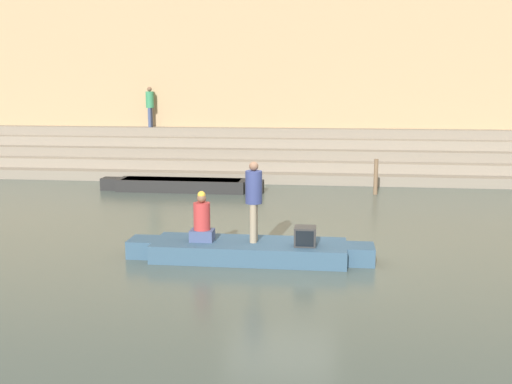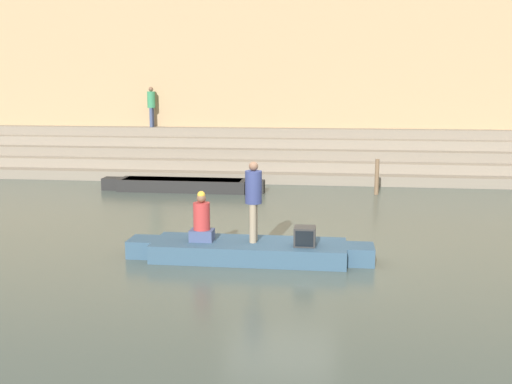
{
  "view_description": "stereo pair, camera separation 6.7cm",
  "coord_description": "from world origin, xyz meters",
  "px_view_note": "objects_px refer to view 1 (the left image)",
  "views": [
    {
      "loc": [
        1.0,
        -12.99,
        3.83
      ],
      "look_at": [
        -0.68,
        0.84,
        1.3
      ],
      "focal_mm": 42.0,
      "sensor_mm": 36.0,
      "label": 1
    },
    {
      "loc": [
        1.07,
        -12.98,
        3.83
      ],
      "look_at": [
        -0.68,
        0.84,
        1.3
      ],
      "focal_mm": 42.0,
      "sensor_mm": 36.0,
      "label": 2
    }
  ],
  "objects_px": {
    "rowboat_main": "(249,250)",
    "person_on_steps": "(150,104)",
    "tv_set": "(305,236)",
    "person_rowing": "(202,221)",
    "moored_boat_shore": "(182,185)",
    "person_standing": "(254,196)",
    "mooring_post": "(376,177)"
  },
  "relations": [
    {
      "from": "person_rowing",
      "to": "tv_set",
      "type": "distance_m",
      "value": 2.3
    },
    {
      "from": "tv_set",
      "to": "rowboat_main",
      "type": "bearing_deg",
      "value": 171.6
    },
    {
      "from": "person_rowing",
      "to": "tv_set",
      "type": "relative_size",
      "value": 2.43
    },
    {
      "from": "tv_set",
      "to": "moored_boat_shore",
      "type": "height_order",
      "value": "tv_set"
    },
    {
      "from": "person_standing",
      "to": "moored_boat_shore",
      "type": "distance_m",
      "value": 8.95
    },
    {
      "from": "person_standing",
      "to": "person_on_steps",
      "type": "height_order",
      "value": "person_on_steps"
    },
    {
      "from": "person_rowing",
      "to": "person_on_steps",
      "type": "bearing_deg",
      "value": 104.97
    },
    {
      "from": "moored_boat_shore",
      "to": "person_on_steps",
      "type": "xyz_separation_m",
      "value": [
        -2.69,
        5.26,
        2.7
      ]
    },
    {
      "from": "person_rowing",
      "to": "moored_boat_shore",
      "type": "relative_size",
      "value": 0.19
    },
    {
      "from": "rowboat_main",
      "to": "person_rowing",
      "type": "height_order",
      "value": "person_rowing"
    },
    {
      "from": "moored_boat_shore",
      "to": "person_on_steps",
      "type": "distance_m",
      "value": 6.5
    },
    {
      "from": "person_on_steps",
      "to": "moored_boat_shore",
      "type": "bearing_deg",
      "value": -176.8
    },
    {
      "from": "rowboat_main",
      "to": "person_on_steps",
      "type": "height_order",
      "value": "person_on_steps"
    },
    {
      "from": "person_standing",
      "to": "moored_boat_shore",
      "type": "relative_size",
      "value": 0.3
    },
    {
      "from": "tv_set",
      "to": "mooring_post",
      "type": "relative_size",
      "value": 0.37
    },
    {
      "from": "person_rowing",
      "to": "tv_set",
      "type": "xyz_separation_m",
      "value": [
        2.28,
        -0.13,
        -0.24
      ]
    },
    {
      "from": "rowboat_main",
      "to": "person_standing",
      "type": "height_order",
      "value": "person_standing"
    },
    {
      "from": "rowboat_main",
      "to": "moored_boat_shore",
      "type": "bearing_deg",
      "value": 115.4
    },
    {
      "from": "rowboat_main",
      "to": "person_on_steps",
      "type": "bearing_deg",
      "value": 116.82
    },
    {
      "from": "person_rowing",
      "to": "moored_boat_shore",
      "type": "bearing_deg",
      "value": 100.85
    },
    {
      "from": "rowboat_main",
      "to": "person_on_steps",
      "type": "xyz_separation_m",
      "value": [
        -6.23,
        13.42,
        2.72
      ]
    },
    {
      "from": "moored_boat_shore",
      "to": "person_rowing",
      "type": "bearing_deg",
      "value": -70.75
    },
    {
      "from": "mooring_post",
      "to": "rowboat_main",
      "type": "bearing_deg",
      "value": -111.9
    },
    {
      "from": "tv_set",
      "to": "person_on_steps",
      "type": "distance_m",
      "value": 15.66
    },
    {
      "from": "mooring_post",
      "to": "person_rowing",
      "type": "bearing_deg",
      "value": -117.79
    },
    {
      "from": "mooring_post",
      "to": "person_on_steps",
      "type": "height_order",
      "value": "person_on_steps"
    },
    {
      "from": "rowboat_main",
      "to": "tv_set",
      "type": "height_order",
      "value": "tv_set"
    },
    {
      "from": "person_standing",
      "to": "moored_boat_shore",
      "type": "bearing_deg",
      "value": 105.57
    },
    {
      "from": "person_rowing",
      "to": "tv_set",
      "type": "bearing_deg",
      "value": -9.4
    },
    {
      "from": "rowboat_main",
      "to": "person_on_steps",
      "type": "relative_size",
      "value": 3.06
    },
    {
      "from": "person_rowing",
      "to": "moored_boat_shore",
      "type": "xyz_separation_m",
      "value": [
        -2.49,
        8.18,
        -0.61
      ]
    },
    {
      "from": "person_standing",
      "to": "mooring_post",
      "type": "bearing_deg",
      "value": 59.89
    }
  ]
}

